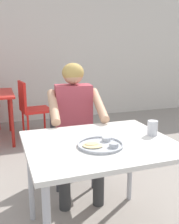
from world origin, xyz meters
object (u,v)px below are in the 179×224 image
Objects in this scene: drinking_cup at (153,127)px; chair_foreground at (71,135)px; thali_tray at (101,144)px; chair_red_right at (30,106)px; table_foreground at (100,153)px; diner_foreground at (75,117)px.

chair_foreground is (-0.36, 0.91, -0.31)m from drinking_cup.
chair_red_right is (-0.15, 2.52, -0.25)m from thali_tray.
drinking_cup is 0.12× the size of chair_red_right.
chair_foreground is 1.55m from chair_red_right.
chair_red_right reaches higher than drinking_cup.
drinking_cup is at bearing -68.34° from chair_foreground.
chair_foreground is at bearing 111.66° from drinking_cup.
diner_foreground is (0.03, 0.70, 0.07)m from table_foreground.
thali_tray is (-0.03, -0.08, 0.09)m from table_foreground.
diner_foreground reaches higher than table_foreground.
table_foreground is at bearing -92.43° from diner_foreground.
table_foreground is 0.81× the size of diner_foreground.
diner_foreground is 1.77m from chair_red_right.
chair_red_right is at bearing 93.41° from thali_tray.
chair_red_right reaches higher than chair_foreground.
chair_foreground is at bearing 85.50° from thali_tray.
chair_foreground reaches higher than table_foreground.
table_foreground is at bearing -85.82° from chair_red_right.
diner_foreground is (-0.38, 0.70, -0.06)m from drinking_cup.
drinking_cup is 1.03m from chair_foreground.
table_foreground is 9.24× the size of drinking_cup.
chair_red_right is (-0.21, 1.75, -0.23)m from diner_foreground.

